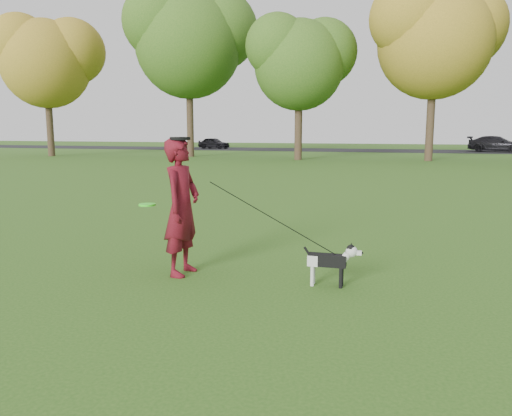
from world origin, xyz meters
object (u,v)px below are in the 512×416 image
(man, at_px, (182,207))
(car_left, at_px, (214,143))
(dog, at_px, (332,259))
(car_right, at_px, (497,144))

(man, xyz_separation_m, car_left, (-13.93, 39.89, -0.40))
(man, height_order, dog, man)
(man, relative_size, car_left, 0.61)
(man, bearing_deg, dog, -87.19)
(dog, height_order, car_right, car_right)
(car_right, bearing_deg, car_left, 104.54)
(dog, distance_m, car_left, 43.00)
(dog, bearing_deg, man, 179.35)
(car_left, height_order, car_right, car_right)
(dog, height_order, car_left, car_left)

